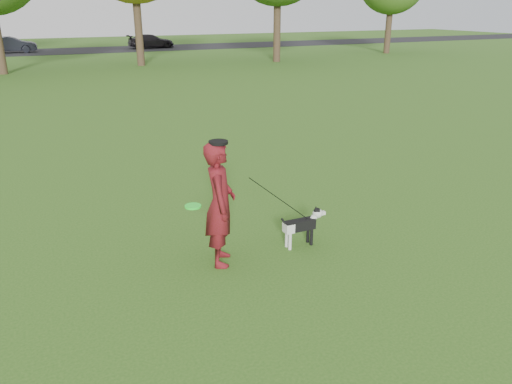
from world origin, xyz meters
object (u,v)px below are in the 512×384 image
man (220,204)px  dog (303,224)px  car_right (151,41)px  car_mid (11,45)px

man → dog: 1.48m
dog → car_right: size_ratio=0.20×
car_right → dog: bearing=168.4°
man → car_mid: man is taller
dog → car_right: (7.39, 40.21, 0.24)m
car_mid → dog: bearing=-169.2°
car_mid → car_right: size_ratio=0.93×
man → car_mid: (-2.66, 40.17, -0.28)m
car_mid → car_right: 11.43m
dog → car_right: bearing=79.6°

